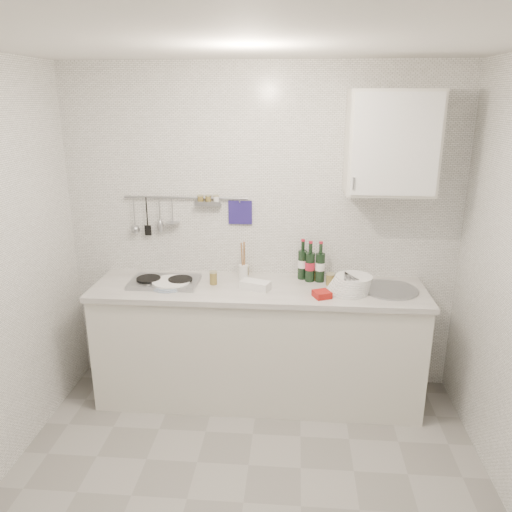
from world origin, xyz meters
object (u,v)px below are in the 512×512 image
Objects in this scene: wall_cabinet at (391,143)px; utensil_crock at (243,270)px; wine_bottles at (311,261)px; plate_stack_hob at (170,283)px; plate_stack_sink at (351,284)px.

utensil_crock is at bearing 177.82° from wall_cabinet.
wine_bottles is 1.04× the size of utensil_crock.
wall_cabinet reaches higher than utensil_crock.
plate_stack_hob is 0.97× the size of wine_bottles.
wall_cabinet is 1.02m from plate_stack_sink.
wall_cabinet is 2.33× the size of plate_stack_hob.
plate_stack_sink reaches higher than plate_stack_hob.
plate_stack_sink is (1.31, 0.00, 0.03)m from plate_stack_hob.
utensil_crock is (-1.03, 0.04, -0.96)m from wall_cabinet.
wall_cabinet is at bearing 33.59° from plate_stack_sink.
wall_cabinet is 2.14× the size of plate_stack_sink.
utensil_crock reaches higher than plate_stack_hob.
plate_stack_sink is 1.10× the size of utensil_crock.
plate_stack_sink is 0.36m from wine_bottles.
wine_bottles is at bearing 0.80° from utensil_crock.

